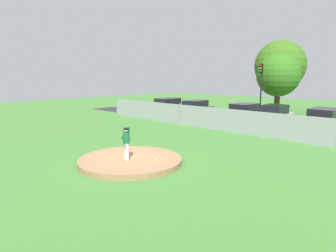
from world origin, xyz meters
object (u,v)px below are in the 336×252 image
(baseball, at_px, (156,160))
(parked_car_burgundy, at_px, (324,121))
(parked_car_champagne, at_px, (168,106))
(parked_car_silver, at_px, (273,116))
(traffic_light_near, at_px, (261,81))
(parked_car_red, at_px, (244,113))
(parked_car_slate, at_px, (195,109))
(pitcher_youth, at_px, (126,140))

(baseball, height_order, parked_car_burgundy, parked_car_burgundy)
(baseball, height_order, parked_car_champagne, parked_car_champagne)
(parked_car_silver, bearing_deg, traffic_light_near, 129.64)
(parked_car_champagne, height_order, parked_car_red, parked_car_champagne)
(parked_car_slate, bearing_deg, parked_car_champagne, -174.81)
(baseball, bearing_deg, parked_car_silver, 94.17)
(parked_car_silver, height_order, traffic_light_near, traffic_light_near)
(pitcher_youth, xyz_separation_m, parked_car_slate, (-8.31, 15.10, -0.38))
(pitcher_youth, height_order, baseball, pitcher_youth)
(pitcher_youth, relative_size, parked_car_champagne, 0.34)
(parked_car_silver, height_order, parked_car_burgundy, parked_car_burgundy)
(parked_car_burgundy, bearing_deg, parked_car_silver, 179.71)
(parked_car_silver, bearing_deg, parked_car_red, 175.45)
(parked_car_slate, height_order, parked_car_red, parked_car_red)
(pitcher_youth, bearing_deg, parked_car_slate, 118.82)
(parked_car_champagne, distance_m, parked_car_red, 9.24)
(parked_car_silver, relative_size, parked_car_champagne, 0.86)
(pitcher_youth, relative_size, parked_car_burgundy, 0.35)
(parked_car_burgundy, distance_m, traffic_light_near, 8.52)
(parked_car_red, bearing_deg, parked_car_burgundy, -2.11)
(baseball, distance_m, parked_car_champagne, 19.09)
(baseball, bearing_deg, parked_car_slate, 123.44)
(pitcher_youth, distance_m, parked_car_slate, 17.24)
(pitcher_youth, distance_m, traffic_light_near, 19.18)
(traffic_light_near, bearing_deg, pitcher_youth, -80.40)
(parked_car_silver, distance_m, parked_car_champagne, 12.03)
(baseball, distance_m, parked_car_slate, 17.09)
(parked_car_silver, xyz_separation_m, traffic_light_near, (-3.26, 3.94, 2.73))
(parked_car_burgundy, bearing_deg, baseball, -101.18)
(parked_car_champagne, height_order, parked_car_slate, parked_car_champagne)
(parked_car_slate, relative_size, traffic_light_near, 0.87)
(parked_car_burgundy, xyz_separation_m, parked_car_red, (-6.58, 0.24, -0.04))
(parked_car_red, bearing_deg, pitcher_youth, -79.80)
(parked_car_silver, xyz_separation_m, parked_car_burgundy, (3.78, -0.02, 0.02))
(baseball, bearing_deg, traffic_light_near, 103.43)
(parked_car_burgundy, height_order, parked_car_slate, parked_car_burgundy)
(parked_car_silver, relative_size, traffic_light_near, 0.78)
(pitcher_youth, xyz_separation_m, parked_car_champagne, (-11.94, 14.77, -0.36))
(parked_car_burgundy, distance_m, parked_car_red, 6.58)
(baseball, relative_size, parked_car_silver, 0.02)
(parked_car_burgundy, distance_m, parked_car_slate, 12.18)
(baseball, xyz_separation_m, parked_car_slate, (-9.42, 14.25, 0.49))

